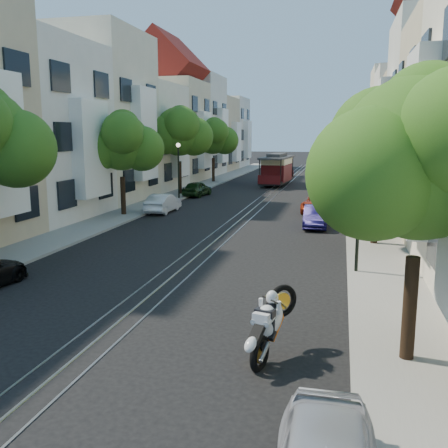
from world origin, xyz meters
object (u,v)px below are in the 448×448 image
Objects in this scene: tree_e_c at (368,139)px; parked_car_w_far at (197,189)px; sportbike_rider at (269,322)px; lamp_east at (360,195)px; cable_car at (277,168)px; parked_car_w_mid at (163,203)px; tree_w_c at (180,132)px; parked_car_e_mid at (316,216)px; tree_e_b at (381,139)px; tree_e_d at (362,135)px; parked_car_e_far at (320,203)px; lamp_west at (178,162)px; tree_w_b at (122,143)px; tree_e_a at (423,161)px; tree_w_d at (214,137)px.

parked_car_w_far is (-12.86, 4.56, -3.99)m from tree_e_c.
tree_e_c reaches higher than sportbike_rider.
lamp_east is 8.04m from sportbike_rider.
parked_car_w_mid is (-4.85, -19.03, -1.06)m from cable_car.
parked_car_e_mid is at bearing -46.13° from tree_w_c.
tree_e_d is at bearing 90.00° from tree_e_b.
tree_w_c reaches higher than tree_e_d.
parked_car_w_mid is at bearing 97.97° from parked_car_w_far.
tree_e_b is at bearing -67.35° from parked_car_e_far.
tree_w_c reaches higher than tree_e_c.
lamp_west is at bearing -80.55° from parked_car_w_mid.
tree_e_b is at bearing 91.21° from sportbike_rider.
cable_car is (6.64, 20.98, -2.74)m from tree_w_b.
tree_e_d reaches higher than tree_e_a.
lamp_east is 0.56× the size of cable_car.
tree_e_a is 1.00× the size of tree_w_b.
parked_car_e_mid is at bearing -40.15° from lamp_west.
tree_e_d reaches higher than sportbike_rider.
tree_w_d is 12.22m from parked_car_w_far.
tree_e_c is 13.84m from parked_car_w_mid.
tree_e_a is 1.77× the size of parked_car_w_far.
cable_car is at bearing -109.77° from parked_car_w_far.
tree_e_a is 4.67m from sportbike_rider.
lamp_east is at bearing -36.58° from tree_w_b.
tree_e_c is at bearing -58.70° from cable_car.
tree_e_c is 23.98m from sportbike_rider.
sportbike_rider is 29.72m from parked_car_w_far.
tree_e_d is 1.89× the size of parked_car_w_mid.
lamp_west reaches higher than parked_car_w_far.
tree_e_c is 0.95× the size of tree_e_d.
tree_e_b is 5.41m from lamp_east.
tree_e_a is 0.92× the size of tree_e_d.
tree_w_b is at bearing -154.77° from parked_car_e_far.
tree_e_b reaches higher than tree_w_d.
tree_w_c is 12.46m from cable_car.
tree_w_d is (-0.00, 11.00, -0.47)m from tree_w_c.
tree_w_b reaches higher than lamp_west.
tree_w_c is at bearing -78.26° from parked_car_w_mid.
sportbike_rider is (-2.07, -7.52, -1.96)m from lamp_east.
lamp_east reaches higher than parked_car_e_mid.
tree_w_c reaches higher than tree_w_d.
tree_e_d is at bearing 49.73° from tree_w_b.
tree_w_b reaches higher than parked_car_e_mid.
tree_e_d is 0.92× the size of cable_car.
tree_e_a is 30.64m from parked_car_w_far.
sportbike_rider is (-3.03, -23.49, -3.72)m from tree_e_c.
tree_w_d is 34.73m from lamp_east.
parked_car_w_mid is at bearing 151.14° from tree_e_b.
tree_e_a is 7.26m from lamp_east.
lamp_east is at bearing -73.70° from cable_car.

